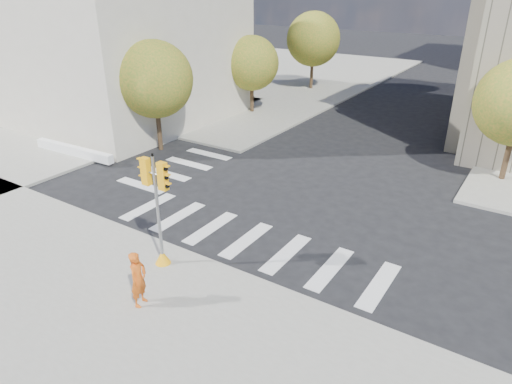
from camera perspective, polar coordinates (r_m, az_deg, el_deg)
ground at (r=19.54m, az=2.38°, el=-3.60°), size 160.00×160.00×0.00m
sidewalk_far_left at (r=50.74m, az=-1.97°, el=14.40°), size 28.00×40.00×0.15m
classical_building at (r=36.78m, az=-19.41°, el=19.12°), size 19.00×15.00×12.70m
tree_lw_near at (r=27.36m, az=-12.56°, el=13.56°), size 4.40×4.40×6.41m
tree_lw_mid at (r=35.06m, az=-0.53°, el=15.79°), size 4.00×4.00×5.77m
tree_lw_far at (r=43.56m, az=7.18°, el=18.43°), size 4.80×4.80×6.95m
traffic_signal at (r=15.95m, az=-12.05°, el=-3.42°), size 1.06×0.56×4.17m
photographer at (r=14.56m, az=-14.50°, el=-10.49°), size 0.59×0.76×1.85m
planter_wall at (r=28.46m, az=-21.81°, el=4.82°), size 6.01×0.70×0.50m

